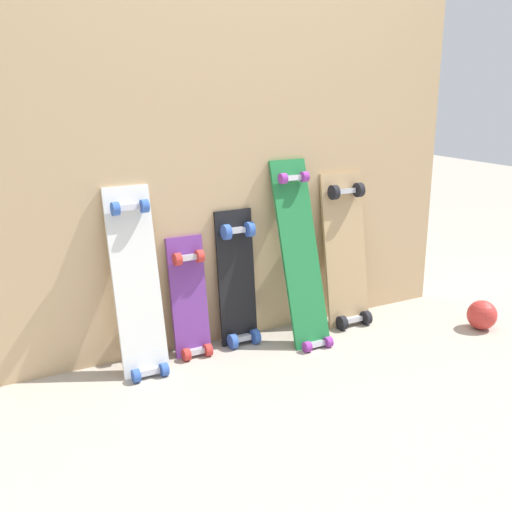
# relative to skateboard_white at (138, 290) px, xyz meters

# --- Properties ---
(ground_plane) EXTENTS (12.00, 12.00, 0.00)m
(ground_plane) POSITION_rel_skateboard_white_xyz_m (0.55, 0.06, -0.35)
(ground_plane) COLOR #A89E8E
(plywood_wall_panel) EXTENTS (2.27, 0.04, 1.73)m
(plywood_wall_panel) POSITION_rel_skateboard_white_xyz_m (0.55, 0.13, 0.51)
(plywood_wall_panel) COLOR tan
(plywood_wall_panel) RESTS_ON ground
(skateboard_white) EXTENTS (0.19, 0.25, 0.84)m
(skateboard_white) POSITION_rel_skateboard_white_xyz_m (0.00, 0.00, 0.00)
(skateboard_white) COLOR silver
(skateboard_white) RESTS_ON ground
(skateboard_purple) EXTENTS (0.17, 0.16, 0.60)m
(skateboard_purple) POSITION_rel_skateboard_white_xyz_m (0.25, 0.04, -0.12)
(skateboard_purple) COLOR #6B338C
(skateboard_purple) RESTS_ON ground
(skateboard_black) EXTENTS (0.18, 0.15, 0.68)m
(skateboard_black) POSITION_rel_skateboard_white_xyz_m (0.49, 0.05, -0.07)
(skateboard_black) COLOR black
(skateboard_black) RESTS_ON ground
(skateboard_green) EXTENTS (0.19, 0.33, 0.91)m
(skateboard_green) POSITION_rel_skateboard_white_xyz_m (0.77, -0.05, 0.03)
(skateboard_green) COLOR #1E7238
(skateboard_green) RESTS_ON ground
(skateboard_natural) EXTENTS (0.24, 0.21, 0.81)m
(skateboard_natural) POSITION_rel_skateboard_white_xyz_m (1.07, 0.03, -0.01)
(skateboard_natural) COLOR tan
(skateboard_natural) RESTS_ON ground
(rubber_ball) EXTENTS (0.14, 0.14, 0.14)m
(rubber_ball) POSITION_rel_skateboard_white_xyz_m (1.61, -0.38, -0.28)
(rubber_ball) COLOR red
(rubber_ball) RESTS_ON ground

